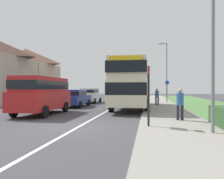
# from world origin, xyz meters

# --- Properties ---
(ground_plane) EXTENTS (120.00, 120.00, 0.00)m
(ground_plane) POSITION_xyz_m (0.00, 0.00, 0.00)
(ground_plane) COLOR #424247
(lane_marking_centre) EXTENTS (0.14, 60.00, 0.01)m
(lane_marking_centre) POSITION_xyz_m (0.00, 8.00, 0.00)
(lane_marking_centre) COLOR silver
(lane_marking_centre) RESTS_ON ground_plane
(pavement_near_side) EXTENTS (3.20, 68.00, 0.12)m
(pavement_near_side) POSITION_xyz_m (4.20, 6.00, 0.06)
(pavement_near_side) COLOR gray
(pavement_near_side) RESTS_ON ground_plane
(double_decker_bus) EXTENTS (2.80, 10.35, 3.70)m
(double_decker_bus) POSITION_xyz_m (1.66, 9.13, 2.14)
(double_decker_bus) COLOR beige
(double_decker_bus) RESTS_ON ground_plane
(parked_van_red) EXTENTS (2.11, 5.15, 2.37)m
(parked_van_red) POSITION_xyz_m (-3.71, 4.05, 1.40)
(parked_van_red) COLOR #B21E1E
(parked_van_red) RESTS_ON ground_plane
(parked_car_blue) EXTENTS (1.90, 4.38, 1.55)m
(parked_car_blue) POSITION_xyz_m (-3.53, 10.06, 0.86)
(parked_car_blue) COLOR navy
(parked_car_blue) RESTS_ON ground_plane
(parked_car_white) EXTENTS (1.93, 4.48, 1.70)m
(parked_car_white) POSITION_xyz_m (-3.57, 15.41, 0.93)
(parked_car_white) COLOR silver
(parked_car_white) RESTS_ON ground_plane
(pedestrian_at_stop) EXTENTS (0.34, 0.34, 1.67)m
(pedestrian_at_stop) POSITION_xyz_m (4.53, 2.00, 0.98)
(pedestrian_at_stop) COLOR #23232D
(pedestrian_at_stop) RESTS_ON ground_plane
(pedestrian_walking_away) EXTENTS (0.34, 0.34, 1.67)m
(pedestrian_walking_away) POSITION_xyz_m (3.81, 11.54, 0.98)
(pedestrian_walking_away) COLOR #23232D
(pedestrian_walking_away) RESTS_ON ground_plane
(bus_stop_sign) EXTENTS (0.09, 0.52, 2.60)m
(bus_stop_sign) POSITION_xyz_m (3.00, 0.01, 1.54)
(bus_stop_sign) COLOR black
(bus_stop_sign) RESTS_ON ground_plane
(cycle_route_sign) EXTENTS (0.44, 0.08, 2.52)m
(cycle_route_sign) POSITION_xyz_m (5.04, 15.54, 1.43)
(cycle_route_sign) COLOR slate
(cycle_route_sign) RESTS_ON ground_plane
(street_lamp_near) EXTENTS (1.14, 0.20, 7.70)m
(street_lamp_near) POSITION_xyz_m (5.12, -1.02, 4.40)
(street_lamp_near) COLOR slate
(street_lamp_near) RESTS_ON ground_plane
(street_lamp_mid) EXTENTS (1.14, 0.20, 7.18)m
(street_lamp_mid) POSITION_xyz_m (5.12, 18.48, 4.14)
(street_lamp_mid) COLOR slate
(street_lamp_mid) RESTS_ON ground_plane
(house_terrace_far_side) EXTENTS (7.42, 13.62, 7.21)m
(house_terrace_far_side) POSITION_xyz_m (-13.88, 16.05, 3.61)
(house_terrace_far_side) COLOR tan
(house_terrace_far_side) RESTS_ON ground_plane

